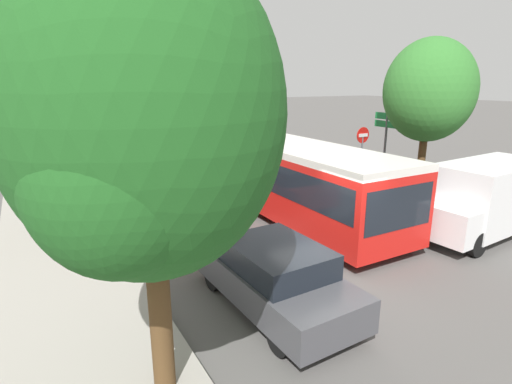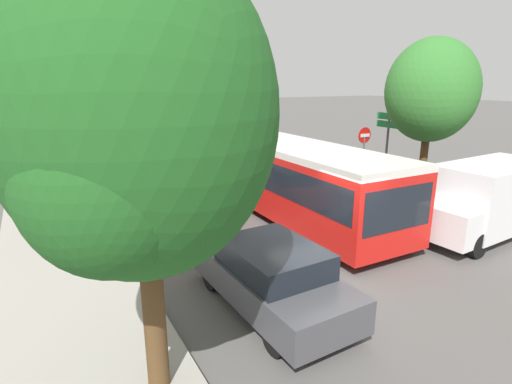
{
  "view_description": "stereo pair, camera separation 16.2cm",
  "coord_description": "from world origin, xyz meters",
  "px_view_note": "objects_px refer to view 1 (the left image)",
  "views": [
    {
      "loc": [
        -6.17,
        -6.83,
        4.73
      ],
      "look_at": [
        0.2,
        4.2,
        1.2
      ],
      "focal_mm": 28.0,
      "sensor_mm": 36.0,
      "label": 1
    },
    {
      "loc": [
        -6.03,
        -6.91,
        4.73
      ],
      "look_at": [
        0.2,
        4.2,
        1.2
      ],
      "focal_mm": 28.0,
      "sensor_mm": 36.0,
      "label": 2
    }
  ],
  "objects_px": {
    "direction_sign_post": "(386,134)",
    "no_entry_sign": "(362,149)",
    "tree_left_near": "(142,124)",
    "tree_right_near": "(429,93)",
    "queued_car_red": "(183,200)",
    "white_van": "(487,197)",
    "traffic_light": "(236,151)",
    "tree_left_mid": "(71,86)",
    "queued_car_graphite": "(274,276)",
    "articulated_bus": "(241,157)",
    "queued_car_navy": "(130,167)",
    "city_bus_rear": "(93,128)"
  },
  "relations": [
    {
      "from": "direction_sign_post",
      "to": "no_entry_sign",
      "type": "bearing_deg",
      "value": -37.41
    },
    {
      "from": "direction_sign_post",
      "to": "articulated_bus",
      "type": "bearing_deg",
      "value": -27.69
    },
    {
      "from": "queued_car_graphite",
      "to": "white_van",
      "type": "distance_m",
      "value": 8.14
    },
    {
      "from": "no_entry_sign",
      "to": "queued_car_navy",
      "type": "bearing_deg",
      "value": -128.07
    },
    {
      "from": "queued_car_red",
      "to": "queued_car_navy",
      "type": "bearing_deg",
      "value": 0.7
    },
    {
      "from": "white_van",
      "to": "traffic_light",
      "type": "height_order",
      "value": "traffic_light"
    },
    {
      "from": "queued_car_red",
      "to": "tree_right_near",
      "type": "height_order",
      "value": "tree_right_near"
    },
    {
      "from": "city_bus_rear",
      "to": "tree_right_near",
      "type": "bearing_deg",
      "value": -159.19
    },
    {
      "from": "no_entry_sign",
      "to": "direction_sign_post",
      "type": "height_order",
      "value": "direction_sign_post"
    },
    {
      "from": "articulated_bus",
      "to": "direction_sign_post",
      "type": "bearing_deg",
      "value": 60.55
    },
    {
      "from": "queued_car_graphite",
      "to": "queued_car_red",
      "type": "relative_size",
      "value": 1.02
    },
    {
      "from": "queued_car_graphite",
      "to": "direction_sign_post",
      "type": "distance_m",
      "value": 11.11
    },
    {
      "from": "queued_car_navy",
      "to": "traffic_light",
      "type": "height_order",
      "value": "traffic_light"
    },
    {
      "from": "traffic_light",
      "to": "direction_sign_post",
      "type": "distance_m",
      "value": 7.52
    },
    {
      "from": "white_van",
      "to": "no_entry_sign",
      "type": "bearing_deg",
      "value": -97.77
    },
    {
      "from": "city_bus_rear",
      "to": "queued_car_graphite",
      "type": "xyz_separation_m",
      "value": [
        -0.23,
        -25.3,
        -0.64
      ]
    },
    {
      "from": "queued_car_red",
      "to": "tree_left_near",
      "type": "relative_size",
      "value": 0.64
    },
    {
      "from": "queued_car_red",
      "to": "tree_left_mid",
      "type": "xyz_separation_m",
      "value": [
        -3.07,
        0.88,
        3.85
      ]
    },
    {
      "from": "traffic_light",
      "to": "city_bus_rear",
      "type": "bearing_deg",
      "value": 173.22
    },
    {
      "from": "city_bus_rear",
      "to": "queued_car_red",
      "type": "xyz_separation_m",
      "value": [
        0.05,
        -18.95,
        -0.65
      ]
    },
    {
      "from": "white_van",
      "to": "traffic_light",
      "type": "distance_m",
      "value": 8.12
    },
    {
      "from": "traffic_light",
      "to": "no_entry_sign",
      "type": "relative_size",
      "value": 1.21
    },
    {
      "from": "queued_car_graphite",
      "to": "traffic_light",
      "type": "height_order",
      "value": "traffic_light"
    },
    {
      "from": "white_van",
      "to": "traffic_light",
      "type": "xyz_separation_m",
      "value": [
        -6.26,
        5.02,
        1.26
      ]
    },
    {
      "from": "queued_car_red",
      "to": "traffic_light",
      "type": "relative_size",
      "value": 1.24
    },
    {
      "from": "queued_car_red",
      "to": "no_entry_sign",
      "type": "xyz_separation_m",
      "value": [
        8.34,
        -0.02,
        1.14
      ]
    },
    {
      "from": "queued_car_graphite",
      "to": "traffic_light",
      "type": "relative_size",
      "value": 1.26
    },
    {
      "from": "direction_sign_post",
      "to": "tree_left_near",
      "type": "distance_m",
      "value": 14.21
    },
    {
      "from": "queued_car_red",
      "to": "traffic_light",
      "type": "xyz_separation_m",
      "value": [
        1.57,
        -1.01,
        1.76
      ]
    },
    {
      "from": "queued_car_navy",
      "to": "tree_right_near",
      "type": "relative_size",
      "value": 0.63
    },
    {
      "from": "articulated_bus",
      "to": "queued_car_red",
      "type": "bearing_deg",
      "value": -54.37
    },
    {
      "from": "tree_left_near",
      "to": "tree_left_mid",
      "type": "distance_m",
      "value": 8.56
    },
    {
      "from": "tree_left_near",
      "to": "tree_right_near",
      "type": "height_order",
      "value": "tree_left_near"
    },
    {
      "from": "white_van",
      "to": "traffic_light",
      "type": "relative_size",
      "value": 1.5
    },
    {
      "from": "queued_car_red",
      "to": "white_van",
      "type": "bearing_deg",
      "value": -129.14
    },
    {
      "from": "traffic_light",
      "to": "tree_left_mid",
      "type": "bearing_deg",
      "value": -123.61
    },
    {
      "from": "queued_car_red",
      "to": "direction_sign_post",
      "type": "bearing_deg",
      "value": -95.57
    },
    {
      "from": "queued_car_red",
      "to": "tree_left_mid",
      "type": "bearing_deg",
      "value": 72.49
    },
    {
      "from": "queued_car_graphite",
      "to": "direction_sign_post",
      "type": "relative_size",
      "value": 1.19
    },
    {
      "from": "direction_sign_post",
      "to": "queued_car_navy",
      "type": "bearing_deg",
      "value": -35.7
    },
    {
      "from": "traffic_light",
      "to": "articulated_bus",
      "type": "bearing_deg",
      "value": 138.38
    },
    {
      "from": "queued_car_navy",
      "to": "city_bus_rear",
      "type": "bearing_deg",
      "value": -2.5
    },
    {
      "from": "no_entry_sign",
      "to": "tree_right_near",
      "type": "xyz_separation_m",
      "value": [
        1.22,
        -2.17,
        2.41
      ]
    },
    {
      "from": "city_bus_rear",
      "to": "tree_left_near",
      "type": "distance_m",
      "value": 26.95
    },
    {
      "from": "direction_sign_post",
      "to": "tree_left_mid",
      "type": "height_order",
      "value": "tree_left_mid"
    },
    {
      "from": "no_entry_sign",
      "to": "tree_left_mid",
      "type": "bearing_deg",
      "value": -94.51
    },
    {
      "from": "white_van",
      "to": "tree_right_near",
      "type": "relative_size",
      "value": 0.8
    },
    {
      "from": "direction_sign_post",
      "to": "tree_left_near",
      "type": "height_order",
      "value": "tree_left_near"
    },
    {
      "from": "queued_car_navy",
      "to": "traffic_light",
      "type": "xyz_separation_m",
      "value": [
        1.83,
        -7.73,
        1.79
      ]
    },
    {
      "from": "queued_car_navy",
      "to": "no_entry_sign",
      "type": "bearing_deg",
      "value": -129.6
    }
  ]
}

